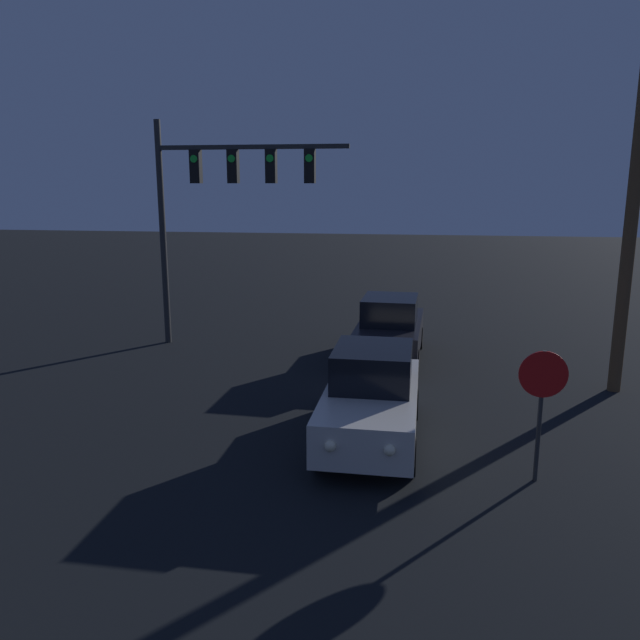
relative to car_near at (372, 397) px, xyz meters
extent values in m
cube|color=beige|center=(0.00, -0.04, -0.16)|extent=(1.65, 3.95, 0.72)
cube|color=black|center=(0.00, 0.15, 0.54)|extent=(1.39, 1.69, 0.68)
cylinder|color=black|center=(0.73, -1.27, -0.51)|extent=(0.18, 0.62, 0.62)
cylinder|color=black|center=(-0.75, -1.26, -0.51)|extent=(0.18, 0.62, 0.62)
cylinder|color=black|center=(0.75, 1.17, -0.51)|extent=(0.18, 0.62, 0.62)
cylinder|color=black|center=(-0.73, 1.18, -0.51)|extent=(0.18, 0.62, 0.62)
sphere|color=#F9EFC6|center=(0.42, -2.03, -0.09)|extent=(0.18, 0.18, 0.18)
sphere|color=#F9EFC6|center=(-0.46, -2.03, -0.09)|extent=(0.18, 0.18, 0.18)
cube|color=black|center=(0.07, 5.51, -0.16)|extent=(1.76, 3.99, 0.72)
cube|color=black|center=(0.06, 5.31, 0.54)|extent=(1.43, 1.73, 0.68)
cylinder|color=black|center=(-0.62, 6.75, -0.51)|extent=(0.20, 0.62, 0.62)
cylinder|color=black|center=(0.86, 6.70, -0.51)|extent=(0.20, 0.62, 0.62)
cylinder|color=black|center=(-0.71, 4.32, -0.51)|extent=(0.20, 0.62, 0.62)
cylinder|color=black|center=(0.77, 4.26, -0.51)|extent=(0.20, 0.62, 0.62)
sphere|color=#F9EFC6|center=(-0.29, 7.51, -0.09)|extent=(0.18, 0.18, 0.18)
sphere|color=#F9EFC6|center=(0.59, 7.47, -0.09)|extent=(0.18, 0.18, 0.18)
cylinder|color=#2D2D2D|center=(-6.45, 6.29, 2.32)|extent=(0.18, 0.18, 6.29)
cube|color=#2D2D2D|center=(-3.79, 6.29, 4.72)|extent=(5.32, 0.12, 0.12)
cube|color=black|center=(-5.39, 6.29, 4.21)|extent=(0.28, 0.28, 0.90)
cylinder|color=green|center=(-5.39, 6.14, 4.41)|extent=(0.20, 0.02, 0.20)
cube|color=black|center=(-4.33, 6.29, 4.21)|extent=(0.28, 0.28, 0.90)
cylinder|color=green|center=(-4.33, 6.14, 4.41)|extent=(0.20, 0.02, 0.20)
cube|color=black|center=(-3.26, 6.29, 4.21)|extent=(0.28, 0.28, 0.90)
cylinder|color=green|center=(-3.26, 6.14, 4.41)|extent=(0.20, 0.02, 0.20)
cube|color=black|center=(-2.20, 6.29, 4.21)|extent=(0.28, 0.28, 0.90)
cylinder|color=green|center=(-2.20, 6.14, 4.41)|extent=(0.20, 0.02, 0.20)
cylinder|color=#2D2D2D|center=(2.67, -1.17, 0.23)|extent=(0.07, 0.07, 2.11)
cylinder|color=red|center=(2.67, -1.19, 0.92)|extent=(0.73, 0.03, 0.73)
cylinder|color=brown|center=(5.21, 3.67, 4.07)|extent=(0.28, 0.28, 9.79)
camera|label=1|loc=(0.74, -10.62, 3.73)|focal=35.00mm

